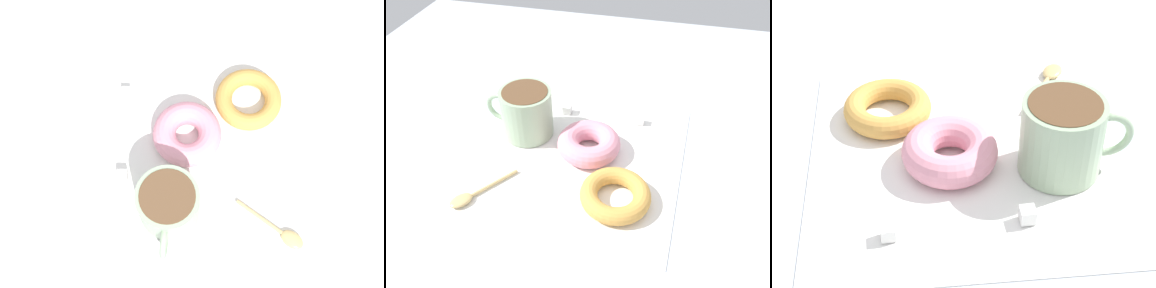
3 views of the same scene
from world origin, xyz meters
The scene contains 8 objects.
ground_plane centered at (0.00, 0.00, -1.00)cm, with size 120.00×120.00×2.00cm, color #B2BCC6.
napkin centered at (-0.31, -0.92, 0.15)cm, with size 35.77×35.77×0.30cm, color white.
coffee_cup centered at (10.05, -4.31, 4.89)cm, with size 12.54×9.13×8.89cm.
donut_near_cup centered at (-2.04, -1.69, 2.12)cm, with size 10.84×10.84×3.65cm, color pink.
donut_far centered at (-8.30, 8.19, 1.65)cm, with size 10.74×10.74×2.70cm, color gold.
spoon centered at (13.39, 12.88, 0.70)cm, with size 8.17×10.39×0.90cm.
sugar_cube centered at (4.51, -11.69, 1.11)cm, with size 1.62×1.62×1.62cm, color white.
sugar_cube_extra centered at (-9.76, -11.73, 1.04)cm, with size 1.49×1.49×1.49cm, color white.
Camera 1 is at (28.56, -0.81, 80.22)cm, focal length 50.00 mm.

